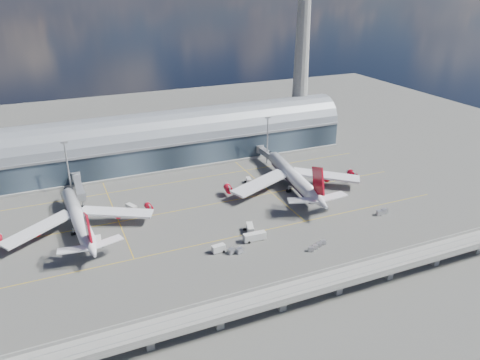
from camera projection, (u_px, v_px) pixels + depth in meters
name	position (u px, v px, depth m)	size (l,w,h in m)	color
ground	(216.00, 227.00, 186.65)	(500.00, 500.00, 0.00)	#474744
taxi_lines	(199.00, 204.00, 205.25)	(200.00, 80.12, 0.01)	gold
terminal	(164.00, 142.00, 247.77)	(200.00, 30.00, 28.00)	#1C2630
control_tower	(302.00, 54.00, 267.08)	(19.00, 19.00, 103.00)	gray
guideway	(282.00, 295.00, 138.27)	(220.00, 8.50, 7.20)	gray
floodlight_mast_left	(68.00, 167.00, 209.22)	(3.00, 0.70, 25.70)	gray
floodlight_mast_right	(267.00, 139.00, 245.82)	(3.00, 0.70, 25.70)	gray
airliner_left	(79.00, 219.00, 181.32)	(60.05, 63.11, 19.22)	white
airliner_right	(294.00, 178.00, 217.96)	(66.02, 69.05, 21.92)	white
jet_bridge_left	(78.00, 185.00, 212.14)	(4.40, 28.00, 7.25)	gray
jet_bridge_right	(271.00, 156.00, 245.99)	(4.40, 32.00, 7.25)	gray
service_truck_0	(98.00, 242.00, 173.52)	(2.84, 6.62, 2.66)	#BCBCB7
service_truck_1	(218.00, 249.00, 169.12)	(5.05, 2.77, 2.83)	#BCBCB7
service_truck_2	(255.00, 237.00, 176.48)	(8.87, 2.98, 3.19)	#BCBCB7
service_truck_3	(250.00, 229.00, 182.34)	(4.19, 6.72, 3.04)	#BCBCB7
service_truck_4	(249.00, 181.00, 226.18)	(3.07, 4.79, 2.57)	#BCBCB7
service_truck_5	(132.00, 208.00, 199.26)	(4.27, 6.03, 2.72)	#BCBCB7
cargo_train_0	(235.00, 251.00, 168.56)	(5.86, 3.39, 1.90)	gray
cargo_train_1	(317.00, 246.00, 172.07)	(9.17, 4.48, 1.54)	gray
cargo_train_2	(382.00, 212.00, 196.48)	(5.90, 2.79, 1.93)	gray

